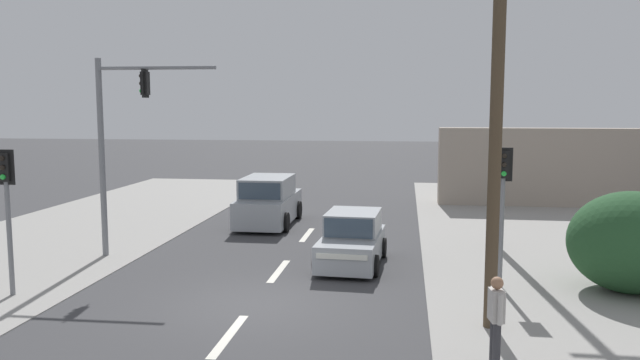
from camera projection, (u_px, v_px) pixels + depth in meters
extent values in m
plane|color=#3A3A3D|center=(253.00, 305.00, 14.45)|extent=(140.00, 140.00, 0.00)
cube|color=silver|center=(229.00, 336.00, 12.48)|extent=(0.20, 2.40, 0.01)
cube|color=silver|center=(279.00, 271.00, 17.40)|extent=(0.20, 2.40, 0.01)
cube|color=silver|center=(307.00, 235.00, 22.32)|extent=(0.20, 2.40, 0.01)
cube|color=gray|center=(632.00, 294.00, 15.20)|extent=(10.00, 44.00, 0.02)
cube|color=gray|center=(20.00, 253.00, 19.54)|extent=(8.00, 40.00, 0.02)
cylinder|color=#4C3D2B|center=(498.00, 62.00, 12.30)|extent=(0.26, 0.26, 10.88)
cylinder|color=#4C3D2B|center=(500.00, 86.00, 19.90)|extent=(0.26, 0.26, 10.44)
cylinder|color=slate|center=(102.00, 159.00, 18.83)|extent=(0.18, 0.18, 6.00)
cylinder|color=slate|center=(156.00, 68.00, 18.30)|extent=(3.60, 0.17, 0.11)
cube|color=black|center=(145.00, 83.00, 18.39)|extent=(0.20, 0.26, 0.68)
cube|color=black|center=(145.00, 83.00, 18.39)|extent=(0.05, 0.44, 0.84)
sphere|color=black|center=(141.00, 76.00, 18.38)|extent=(0.13, 0.13, 0.13)
sphere|color=black|center=(141.00, 83.00, 18.41)|extent=(0.13, 0.13, 0.13)
sphere|color=green|center=(141.00, 91.00, 18.43)|extent=(0.13, 0.13, 0.13)
cylinder|color=slate|center=(501.00, 233.00, 15.67)|extent=(0.12, 0.12, 2.80)
cube|color=black|center=(503.00, 164.00, 15.47)|extent=(0.26, 0.20, 0.68)
cube|color=black|center=(503.00, 164.00, 15.47)|extent=(0.44, 0.05, 0.84)
sphere|color=black|center=(504.00, 156.00, 15.33)|extent=(0.13, 0.13, 0.13)
sphere|color=black|center=(504.00, 165.00, 15.35)|extent=(0.13, 0.13, 0.13)
sphere|color=green|center=(504.00, 174.00, 15.38)|extent=(0.13, 0.13, 0.13)
cylinder|color=slate|center=(10.00, 239.00, 14.97)|extent=(0.12, 0.12, 2.80)
cube|color=black|center=(5.00, 167.00, 14.76)|extent=(0.26, 0.20, 0.68)
cube|color=black|center=(5.00, 167.00, 14.76)|extent=(0.44, 0.04, 0.84)
sphere|color=black|center=(2.00, 158.00, 14.62)|extent=(0.13, 0.13, 0.13)
sphere|color=black|center=(2.00, 168.00, 14.65)|extent=(0.13, 0.13, 0.13)
sphere|color=green|center=(3.00, 177.00, 14.67)|extent=(0.13, 0.13, 0.13)
ellipsoid|color=#234C28|center=(632.00, 242.00, 15.29)|extent=(3.07, 2.76, 2.52)
cube|color=#A39384|center=(572.00, 168.00, 28.49)|extent=(12.00, 1.00, 3.60)
cube|color=#A3A8AD|center=(269.00, 208.00, 24.28)|extent=(1.85, 4.51, 1.00)
cube|color=#A3A8AD|center=(268.00, 186.00, 23.98)|extent=(1.73, 2.71, 0.76)
cube|color=#384756|center=(275.00, 182.00, 25.33)|extent=(1.58, 0.06, 0.65)
cube|color=#384756|center=(259.00, 191.00, 22.63)|extent=(1.55, 0.06, 0.61)
cube|color=white|center=(280.00, 194.00, 26.48)|extent=(1.56, 0.04, 0.14)
cylinder|color=black|center=(254.00, 209.00, 25.80)|extent=(0.22, 0.72, 0.72)
cylinder|color=black|center=(298.00, 210.00, 25.56)|extent=(0.22, 0.72, 0.72)
cylinder|color=black|center=(237.00, 221.00, 23.06)|extent=(0.22, 0.72, 0.72)
cylinder|color=black|center=(285.00, 222.00, 22.81)|extent=(0.22, 0.72, 0.72)
cube|color=#A3A8AD|center=(352.00, 248.00, 18.01)|extent=(1.81, 3.69, 0.76)
cube|color=#A3A8AD|center=(353.00, 222.00, 18.22)|extent=(1.59, 1.98, 0.64)
cube|color=#384756|center=(348.00, 228.00, 17.27)|extent=(1.36, 0.14, 0.54)
cube|color=#384756|center=(358.00, 216.00, 19.16)|extent=(1.33, 0.14, 0.51)
cube|color=white|center=(342.00, 257.00, 16.21)|extent=(1.36, 0.12, 0.14)
cylinder|color=black|center=(375.00, 266.00, 16.79)|extent=(0.21, 0.61, 0.60)
cylinder|color=black|center=(317.00, 263.00, 17.10)|extent=(0.21, 0.61, 0.60)
cylinder|color=black|center=(383.00, 248.00, 18.96)|extent=(0.21, 0.61, 0.60)
cylinder|color=black|center=(331.00, 245.00, 19.27)|extent=(0.21, 0.61, 0.60)
cylinder|color=#333338|center=(497.00, 346.00, 10.85)|extent=(0.14, 0.14, 0.84)
cylinder|color=#333338|center=(494.00, 342.00, 11.03)|extent=(0.14, 0.14, 0.84)
cube|color=#B7B2AD|center=(496.00, 305.00, 10.86)|extent=(0.27, 0.39, 0.56)
sphere|color=#9E7051|center=(497.00, 283.00, 10.81)|extent=(0.22, 0.22, 0.22)
cylinder|color=#B7B2AD|center=(500.00, 310.00, 10.63)|extent=(0.09, 0.09, 0.54)
cylinder|color=#B7B2AD|center=(493.00, 301.00, 11.09)|extent=(0.09, 0.09, 0.54)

